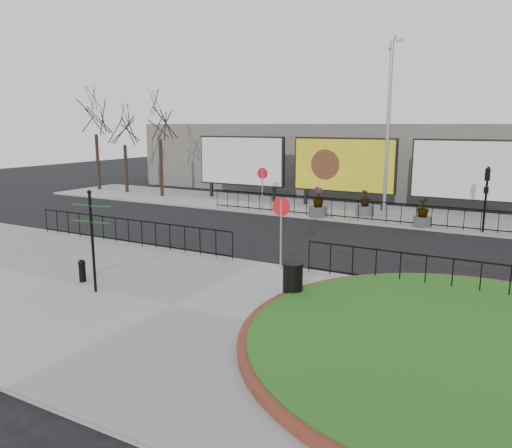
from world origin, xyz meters
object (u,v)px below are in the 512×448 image
Objects in this scene: billboard_mid at (344,165)px; planter_c at (423,215)px; lamp_post at (388,127)px; fingerpost_sign at (92,231)px; planter_b at (365,206)px; planter_a at (318,205)px; bollard at (82,270)px; litter_bin at (293,280)px.

billboard_mid reaches higher than planter_c.
lamp_post is at bearing -33.25° from billboard_mid.
planter_b is at bearing 76.48° from fingerpost_sign.
planter_a reaches higher than planter_c.
lamp_post reaches higher than bollard.
litter_bin is 0.71× the size of planter_c.
billboard_mid is 16.45m from litter_bin.
planter_a is at bearing -142.39° from planter_b.
planter_c is (1.21, 12.25, 0.04)m from litter_bin.
lamp_post reaches higher than planter_a.
fingerpost_sign is 1.90× the size of planter_a.
planter_a is (1.09, 14.62, -1.22)m from fingerpost_sign.
lamp_post is 17.14m from bollard.
planter_c is at bearing 61.74° from bollard.
fingerpost_sign is (-1.21, -18.19, -0.66)m from billboard_mid.
fingerpost_sign is at bearing -94.28° from planter_a.
billboard_mid reaches higher than litter_bin.
planter_b is at bearing 74.84° from bollard.
planter_c reaches higher than litter_bin.
lamp_post is 5.40m from planter_a.
fingerpost_sign is at bearing -101.06° from planter_b.
lamp_post is 9.12× the size of litter_bin.
billboard_mid reaches higher than bollard.
planter_b is (-2.12, 13.85, -0.03)m from litter_bin.
planter_b is 3.70m from planter_c.
bollard is 0.50× the size of planter_c.
bollard is 16.29m from planter_b.
litter_bin is at bearing -85.56° from lamp_post.
lamp_post is 14.51m from litter_bin.
litter_bin is at bearing -71.08° from planter_a.
planter_c is at bearing -34.00° from billboard_mid.
bollard is at bearing -105.16° from planter_b.
planter_a is at bearing -152.87° from lamp_post.
lamp_post is 5.80× the size of planter_a.
planter_c is (5.41, 0.00, -0.05)m from planter_a.
fingerpost_sign is 2.11× the size of planter_c.
fingerpost_sign is at bearing -93.80° from billboard_mid.
litter_bin is at bearing -75.53° from billboard_mid.
planter_b is 0.98× the size of planter_c.
planter_c is at bearing -34.97° from lamp_post.
fingerpost_sign is 1.87m from bollard.
planter_c is at bearing -25.64° from planter_b.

